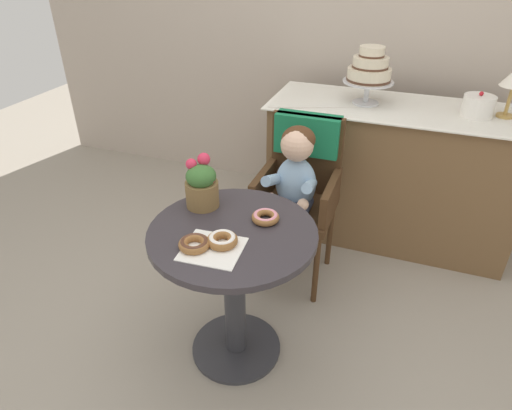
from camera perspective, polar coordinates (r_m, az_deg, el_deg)
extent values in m
plane|color=gray|center=(2.35, -2.53, -17.89)|extent=(8.00, 8.00, 0.00)
cube|color=#B2A393|center=(3.34, 10.14, 23.56)|extent=(4.80, 0.10, 2.70)
cylinder|color=#332D33|center=(1.87, -3.03, -3.67)|extent=(0.72, 0.72, 0.03)
cylinder|color=#333338|center=(2.10, -2.75, -11.74)|extent=(0.10, 0.10, 0.69)
cylinder|color=#333338|center=(2.34, -2.53, -17.73)|extent=(0.44, 0.44, 0.02)
cube|color=#472D19|center=(2.49, 5.06, -0.48)|extent=(0.42, 0.42, 0.04)
cube|color=#472D19|center=(2.53, 6.51, 6.52)|extent=(0.40, 0.04, 0.46)
cube|color=#472D19|center=(2.48, 0.95, 2.52)|extent=(0.04, 0.38, 0.18)
cube|color=#472D19|center=(2.40, 9.56, 0.97)|extent=(0.04, 0.38, 0.18)
cube|color=#197247|center=(2.48, 6.67, 9.03)|extent=(0.36, 0.11, 0.22)
cylinder|color=#472D19|center=(2.53, -0.27, -6.53)|extent=(0.03, 0.03, 0.45)
cylinder|color=#472D19|center=(2.45, 7.72, -8.25)|extent=(0.03, 0.03, 0.45)
cylinder|color=#472D19|center=(2.81, 2.30, -2.28)|extent=(0.03, 0.03, 0.45)
cylinder|color=#472D19|center=(2.74, 9.48, -3.69)|extent=(0.03, 0.03, 0.45)
ellipsoid|color=#8CADCC|center=(2.38, 5.12, 2.79)|extent=(0.22, 0.16, 0.30)
sphere|color=#E0B293|center=(2.27, 5.32, 7.70)|extent=(0.17, 0.17, 0.17)
ellipsoid|color=#4C2D19|center=(2.28, 5.48, 8.39)|extent=(0.17, 0.17, 0.14)
cylinder|color=#8CADCC|center=(2.31, 2.31, 3.30)|extent=(0.08, 0.23, 0.13)
sphere|color=#E0B293|center=(2.28, 1.90, 0.85)|extent=(0.06, 0.06, 0.06)
cylinder|color=#8CADCC|center=(2.26, 6.89, 2.50)|extent=(0.08, 0.23, 0.13)
sphere|color=#E0B293|center=(2.24, 6.05, 0.08)|extent=(0.06, 0.06, 0.06)
cylinder|color=#3F4760|center=(2.38, 3.21, -0.17)|extent=(0.09, 0.22, 0.09)
cylinder|color=#3F4760|center=(2.39, 2.29, -4.94)|extent=(0.08, 0.08, 0.26)
cylinder|color=#3F4760|center=(2.36, 5.75, -0.65)|extent=(0.09, 0.22, 0.09)
cylinder|color=#3F4760|center=(2.37, 4.84, -5.47)|extent=(0.08, 0.08, 0.26)
cube|color=white|center=(1.76, -5.61, -5.65)|extent=(0.25, 0.23, 0.00)
torus|color=#936033|center=(1.92, 1.22, -1.59)|extent=(0.12, 0.12, 0.03)
torus|color=pink|center=(1.91, 1.23, -1.36)|extent=(0.11, 0.11, 0.02)
torus|color=#936033|center=(1.77, -7.94, -4.98)|extent=(0.13, 0.13, 0.04)
torus|color=#512D1E|center=(1.77, -7.96, -4.73)|extent=(0.11, 0.11, 0.02)
torus|color=#936033|center=(1.78, -4.37, -4.54)|extent=(0.13, 0.13, 0.04)
torus|color=white|center=(1.77, -4.38, -4.25)|extent=(0.11, 0.11, 0.02)
cylinder|color=brown|center=(2.02, -6.92, 1.43)|extent=(0.15, 0.15, 0.12)
ellipsoid|color=#38662D|center=(1.97, -7.09, 3.70)|extent=(0.14, 0.14, 0.10)
sphere|color=#D82D4C|center=(1.96, -5.98, 3.32)|extent=(0.05, 0.05, 0.05)
sphere|color=#D82D4C|center=(1.99, -6.73, 5.87)|extent=(0.06, 0.06, 0.06)
sphere|color=#D82D4C|center=(1.98, -8.32, 5.23)|extent=(0.05, 0.05, 0.05)
sphere|color=#D82D4C|center=(1.95, -7.60, 3.65)|extent=(0.05, 0.05, 0.05)
cube|color=brown|center=(3.01, 16.74, 3.79)|extent=(1.50, 0.56, 0.90)
cube|color=white|center=(2.84, 18.11, 11.76)|extent=(1.56, 0.62, 0.01)
cylinder|color=silver|center=(2.86, 13.87, 12.65)|extent=(0.16, 0.16, 0.01)
cylinder|color=silver|center=(2.84, 14.04, 13.89)|extent=(0.03, 0.03, 0.12)
cylinder|color=silver|center=(2.82, 14.21, 15.13)|extent=(0.30, 0.30, 0.01)
cylinder|color=beige|center=(2.81, 14.32, 15.94)|extent=(0.26, 0.25, 0.08)
cylinder|color=#4C2D1E|center=(2.81, 14.25, 15.43)|extent=(0.26, 0.26, 0.01)
cylinder|color=beige|center=(2.79, 14.51, 17.31)|extent=(0.21, 0.21, 0.06)
cylinder|color=#4C2D1E|center=(2.80, 14.45, 16.87)|extent=(0.21, 0.21, 0.01)
cylinder|color=beige|center=(2.78, 14.69, 18.54)|extent=(0.14, 0.14, 0.06)
cylinder|color=#4C2D1E|center=(2.78, 14.63, 18.13)|extent=(0.15, 0.15, 0.01)
cylinder|color=white|center=(2.84, 26.65, 11.30)|extent=(0.17, 0.17, 0.12)
sphere|color=red|center=(2.82, 27.00, 12.64)|extent=(0.02, 0.02, 0.02)
cylinder|color=#B28C47|center=(2.91, 29.30, 9.98)|extent=(0.09, 0.09, 0.01)
cylinder|color=#B28C47|center=(2.89, 29.76, 11.58)|extent=(0.02, 0.02, 0.16)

